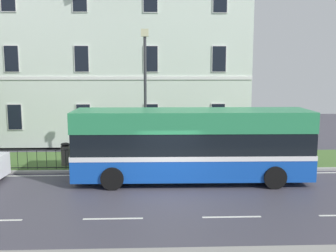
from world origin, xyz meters
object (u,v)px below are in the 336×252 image
street_lamp_post (145,89)px  georgian_townhouse (123,41)px  single_decker_bus (192,144)px  litter_bin (66,154)px

street_lamp_post → georgian_townhouse: bearing=100.2°
single_decker_bus → street_lamp_post: size_ratio=1.54×
georgian_townhouse → litter_bin: size_ratio=14.56×
single_decker_bus → georgian_townhouse: bearing=108.2°
single_decker_bus → litter_bin: 6.75m
street_lamp_post → litter_bin: bearing=176.3°
street_lamp_post → litter_bin: size_ratio=5.79×
street_lamp_post → litter_bin: 5.21m
litter_bin → street_lamp_post: bearing=-3.7°
litter_bin → single_decker_bus: bearing=-23.4°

